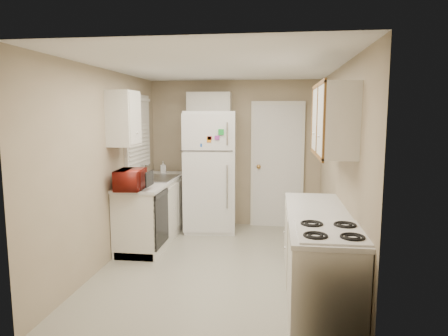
# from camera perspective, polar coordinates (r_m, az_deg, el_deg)

# --- Properties ---
(floor) EXTENTS (3.80, 3.80, 0.00)m
(floor) POSITION_cam_1_polar(r_m,az_deg,el_deg) (5.07, -0.76, -13.76)
(floor) COLOR #B4B2A3
(floor) RESTS_ON ground
(ceiling) EXTENTS (3.80, 3.80, 0.00)m
(ceiling) POSITION_cam_1_polar(r_m,az_deg,el_deg) (4.75, -0.81, 14.28)
(ceiling) COLOR white
(ceiling) RESTS_ON floor
(wall_left) EXTENTS (3.80, 3.80, 0.00)m
(wall_left) POSITION_cam_1_polar(r_m,az_deg,el_deg) (5.15, -16.38, 0.07)
(wall_left) COLOR tan
(wall_left) RESTS_ON floor
(wall_right) EXTENTS (3.80, 3.80, 0.00)m
(wall_right) POSITION_cam_1_polar(r_m,az_deg,el_deg) (4.77, 16.10, -0.52)
(wall_right) COLOR tan
(wall_right) RESTS_ON floor
(wall_back) EXTENTS (2.80, 2.80, 0.00)m
(wall_back) POSITION_cam_1_polar(r_m,az_deg,el_deg) (6.64, 1.57, 2.06)
(wall_back) COLOR tan
(wall_back) RESTS_ON floor
(wall_front) EXTENTS (2.80, 2.80, 0.00)m
(wall_front) POSITION_cam_1_polar(r_m,az_deg,el_deg) (2.93, -6.15, -5.40)
(wall_front) COLOR tan
(wall_front) RESTS_ON floor
(left_counter) EXTENTS (0.60, 1.80, 0.90)m
(left_counter) POSITION_cam_1_polar(r_m,az_deg,el_deg) (6.01, -10.00, -5.91)
(left_counter) COLOR silver
(left_counter) RESTS_ON floor
(dishwasher) EXTENTS (0.03, 0.58, 0.72)m
(dishwasher) POSITION_cam_1_polar(r_m,az_deg,el_deg) (5.37, -8.96, -7.13)
(dishwasher) COLOR black
(dishwasher) RESTS_ON floor
(sink) EXTENTS (0.54, 0.74, 0.16)m
(sink) POSITION_cam_1_polar(r_m,az_deg,el_deg) (6.07, -9.67, -1.82)
(sink) COLOR gray
(sink) RESTS_ON left_counter
(microwave) EXTENTS (0.49, 0.30, 0.31)m
(microwave) POSITION_cam_1_polar(r_m,az_deg,el_deg) (5.20, -13.23, -1.43)
(microwave) COLOR maroon
(microwave) RESTS_ON left_counter
(soap_bottle) EXTENTS (0.11, 0.11, 0.19)m
(soap_bottle) POSITION_cam_1_polar(r_m,az_deg,el_deg) (6.59, -8.70, 0.19)
(soap_bottle) COLOR silver
(soap_bottle) RESTS_ON left_counter
(window_blinds) EXTENTS (0.10, 0.98, 1.08)m
(window_blinds) POSITION_cam_1_polar(r_m,az_deg,el_deg) (6.08, -12.18, 5.14)
(window_blinds) COLOR silver
(window_blinds) RESTS_ON wall_left
(upper_cabinet_left) EXTENTS (0.30, 0.45, 0.70)m
(upper_cabinet_left) POSITION_cam_1_polar(r_m,az_deg,el_deg) (5.26, -14.15, 6.87)
(upper_cabinet_left) COLOR silver
(upper_cabinet_left) RESTS_ON wall_left
(refrigerator) EXTENTS (0.85, 0.82, 1.90)m
(refrigerator) POSITION_cam_1_polar(r_m,az_deg,el_deg) (6.38, -1.90, -0.44)
(refrigerator) COLOR silver
(refrigerator) RESTS_ON floor
(cabinet_over_fridge) EXTENTS (0.70, 0.30, 0.40)m
(cabinet_over_fridge) POSITION_cam_1_polar(r_m,az_deg,el_deg) (6.51, -2.09, 9.00)
(cabinet_over_fridge) COLOR silver
(cabinet_over_fridge) RESTS_ON wall_back
(interior_door) EXTENTS (0.86, 0.06, 2.08)m
(interior_door) POSITION_cam_1_polar(r_m,az_deg,el_deg) (6.58, 7.60, 0.37)
(interior_door) COLOR silver
(interior_door) RESTS_ON floor
(right_counter) EXTENTS (0.60, 2.00, 0.90)m
(right_counter) POSITION_cam_1_polar(r_m,az_deg,el_deg) (4.14, 13.17, -12.39)
(right_counter) COLOR silver
(right_counter) RESTS_ON floor
(stove) EXTENTS (0.57, 0.69, 0.83)m
(stove) POSITION_cam_1_polar(r_m,az_deg,el_deg) (3.59, 14.74, -16.28)
(stove) COLOR silver
(stove) RESTS_ON floor
(upper_cabinet_right) EXTENTS (0.30, 1.20, 0.70)m
(upper_cabinet_right) POSITION_cam_1_polar(r_m,az_deg,el_deg) (4.21, 15.39, 6.64)
(upper_cabinet_right) COLOR silver
(upper_cabinet_right) RESTS_ON wall_right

